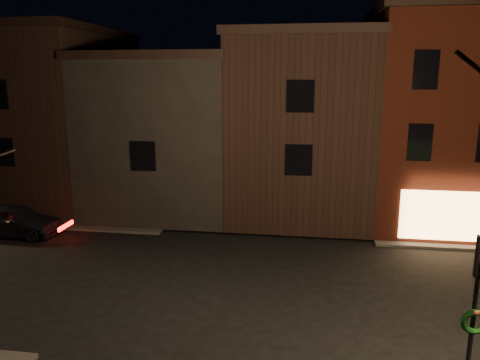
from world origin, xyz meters
name	(u,v)px	position (x,y,z in m)	size (l,w,h in m)	color
ground	(249,288)	(0.00, 0.00, 0.00)	(120.00, 120.00, 0.00)	black
sidewalk_far_left	(43,167)	(-20.00, 20.00, 0.06)	(30.00, 30.00, 0.12)	#2D2B28
corner_building	(433,117)	(8.00, 9.47, 5.40)	(6.50, 8.50, 10.50)	#42150B
row_building_a	(302,124)	(1.50, 10.50, 4.83)	(7.30, 10.30, 9.40)	black
row_building_b	(174,131)	(-5.75, 10.50, 4.33)	(7.80, 10.30, 8.40)	black
row_building_c	(55,116)	(-13.00, 10.50, 5.08)	(7.30, 10.30, 9.90)	black
traffic_signal	(478,297)	(5.60, -5.51, 2.81)	(0.58, 0.38, 4.05)	black
parked_car_a	(13,220)	(-11.73, 3.95, 0.76)	(1.78, 4.43, 1.51)	black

